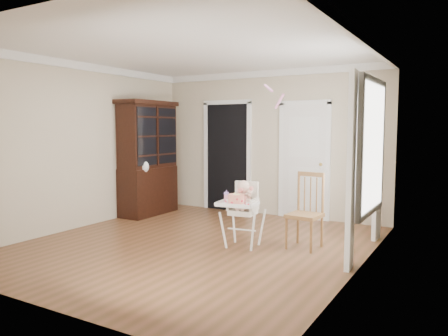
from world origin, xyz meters
The scene contains 16 objects.
floor centered at (0.00, 0.00, 0.00)m, with size 5.00×5.00×0.00m, color brown.
ceiling centered at (0.00, 0.00, 2.70)m, with size 5.00×5.00×0.00m, color white.
wall_back centered at (0.00, 2.50, 1.35)m, with size 4.50×4.50×0.00m, color beige.
wall_left centered at (-2.25, 0.00, 1.35)m, with size 5.00×5.00×0.00m, color beige.
wall_right centered at (2.25, 0.00, 1.35)m, with size 5.00×5.00×0.00m, color beige.
crown_molding centered at (0.00, 0.00, 2.64)m, with size 4.50×5.00×0.12m, color white, non-canonical shape.
doorway centered at (-0.90, 2.48, 1.11)m, with size 1.06×0.05×2.22m.
closet_door centered at (0.70, 2.48, 1.02)m, with size 0.96×0.09×2.13m.
window_right centered at (2.18, 0.80, 1.29)m, with size 0.13×1.84×2.30m.
high_chair centered at (0.63, 0.24, 0.57)m, with size 0.59×0.70×0.92m.
baby centered at (0.63, 0.27, 0.71)m, with size 0.29×0.22×0.42m.
cake centered at (0.64, 0.04, 0.70)m, with size 0.28×0.28×0.13m.
sippy_cup centered at (0.45, 0.11, 0.71)m, with size 0.07×0.07×0.16m.
china_cabinet centered at (-1.99, 1.37, 1.07)m, with size 0.57×1.27×2.14m.
dining_chair centered at (1.40, 0.64, 0.48)m, with size 0.45×0.45×1.03m.
streamer centered at (0.86, 0.54, 2.19)m, with size 0.03×0.50×0.02m, color #FF93D2, non-canonical shape.
Camera 1 is at (3.39, -5.01, 1.65)m, focal length 35.00 mm.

